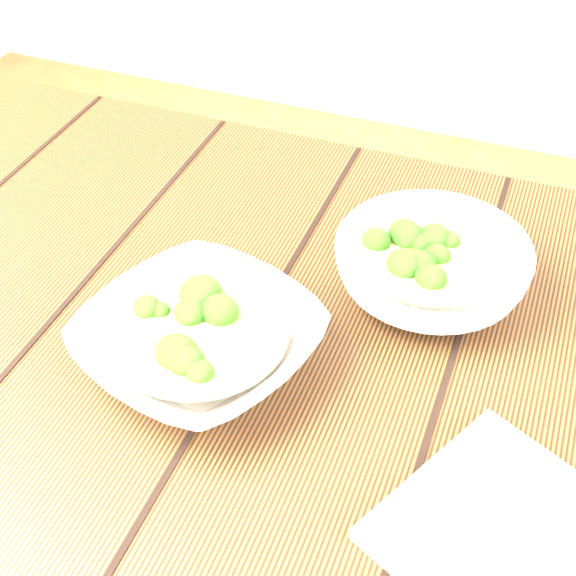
{
  "coord_description": "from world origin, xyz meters",
  "views": [
    {
      "loc": [
        0.22,
        -0.51,
        1.33
      ],
      "look_at": [
        0.01,
        0.05,
        0.8
      ],
      "focal_mm": 50.0,
      "sensor_mm": 36.0,
      "label": 1
    }
  ],
  "objects_px": {
    "table": "(263,428)",
    "soup_bowl_front": "(199,341)",
    "trivet": "(262,313)",
    "napkin": "(532,556)",
    "soup_bowl_back": "(431,268)"
  },
  "relations": [
    {
      "from": "table",
      "to": "soup_bowl_front",
      "type": "bearing_deg",
      "value": -146.89
    },
    {
      "from": "trivet",
      "to": "napkin",
      "type": "height_order",
      "value": "trivet"
    },
    {
      "from": "napkin",
      "to": "trivet",
      "type": "bearing_deg",
      "value": 176.25
    },
    {
      "from": "table",
      "to": "napkin",
      "type": "bearing_deg",
      "value": -25.16
    },
    {
      "from": "table",
      "to": "trivet",
      "type": "distance_m",
      "value": 0.14
    },
    {
      "from": "table",
      "to": "trivet",
      "type": "height_order",
      "value": "trivet"
    },
    {
      "from": "trivet",
      "to": "table",
      "type": "bearing_deg",
      "value": -69.4
    },
    {
      "from": "soup_bowl_back",
      "to": "trivet",
      "type": "distance_m",
      "value": 0.18
    },
    {
      "from": "soup_bowl_front",
      "to": "trivet",
      "type": "distance_m",
      "value": 0.08
    },
    {
      "from": "table",
      "to": "soup_bowl_back",
      "type": "bearing_deg",
      "value": 47.37
    },
    {
      "from": "soup_bowl_back",
      "to": "soup_bowl_front",
      "type": "bearing_deg",
      "value": -135.93
    },
    {
      "from": "table",
      "to": "soup_bowl_back",
      "type": "height_order",
      "value": "soup_bowl_back"
    },
    {
      "from": "table",
      "to": "soup_bowl_front",
      "type": "relative_size",
      "value": 4.36
    },
    {
      "from": "table",
      "to": "soup_bowl_front",
      "type": "distance_m",
      "value": 0.16
    },
    {
      "from": "trivet",
      "to": "soup_bowl_back",
      "type": "bearing_deg",
      "value": 35.35
    }
  ]
}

